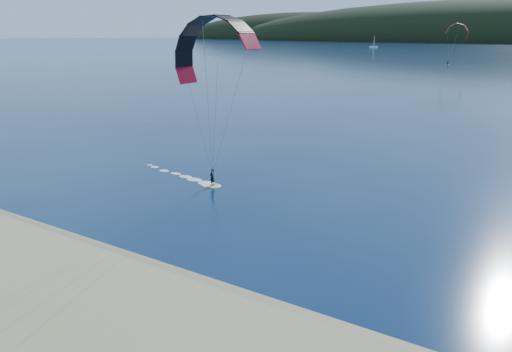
# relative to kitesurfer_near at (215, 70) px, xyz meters

# --- Properties ---
(ground) EXTENTS (1800.00, 1800.00, 0.00)m
(ground) POSITION_rel_kitesurfer_near_xyz_m (3.11, -13.70, -10.70)
(ground) COLOR #08183C
(ground) RESTS_ON ground
(wet_sand) EXTENTS (220.00, 2.50, 0.10)m
(wet_sand) POSITION_rel_kitesurfer_near_xyz_m (3.11, -9.20, -10.65)
(wet_sand) COLOR #8C7B51
(wet_sand) RESTS_ON ground
(kitesurfer_near) EXTENTS (19.48, 8.92, 14.27)m
(kitesurfer_near) POSITION_rel_kitesurfer_near_xyz_m (0.00, 0.00, 0.00)
(kitesurfer_near) COLOR yellow
(kitesurfer_near) RESTS_ON ground
(kitesurfer_far) EXTENTS (9.18, 7.13, 15.01)m
(kitesurfer_far) POSITION_rel_kitesurfer_near_xyz_m (-17.58, 179.97, 1.13)
(kitesurfer_far) COLOR yellow
(kitesurfer_far) RESTS_ON ground
(sailboat) EXTENTS (7.21, 4.48, 10.03)m
(sailboat) POSITION_rel_kitesurfer_near_xyz_m (-120.08, 383.76, -9.96)
(sailboat) COLOR white
(sailboat) RESTS_ON ground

